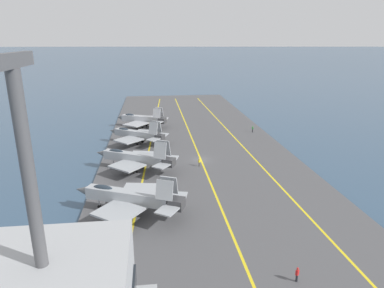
% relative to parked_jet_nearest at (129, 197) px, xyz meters
% --- Properties ---
extents(ground_plane, '(2000.00, 2000.00, 0.00)m').
position_rel_parked_jet_nearest_xyz_m(ground_plane, '(21.82, -13.70, -3.09)').
color(ground_plane, '#334C66').
extents(carrier_deck, '(170.66, 41.91, 0.40)m').
position_rel_parked_jet_nearest_xyz_m(carrier_deck, '(21.82, -13.70, -2.89)').
color(carrier_deck, '#4C4C4F').
rests_on(carrier_deck, ground).
extents(deck_stripe_foul_line, '(153.56, 4.18, 0.01)m').
position_rel_parked_jet_nearest_xyz_m(deck_stripe_foul_line, '(21.82, -25.23, -2.68)').
color(deck_stripe_foul_line, yellow).
rests_on(deck_stripe_foul_line, carrier_deck).
extents(deck_stripe_centerline, '(153.60, 0.36, 0.01)m').
position_rel_parked_jet_nearest_xyz_m(deck_stripe_centerline, '(21.82, -13.70, -2.68)').
color(deck_stripe_centerline, yellow).
rests_on(deck_stripe_centerline, carrier_deck).
extents(deck_stripe_edge_line, '(153.30, 10.27, 0.01)m').
position_rel_parked_jet_nearest_xyz_m(deck_stripe_edge_line, '(21.82, -2.18, -2.68)').
color(deck_stripe_edge_line, yellow).
rests_on(deck_stripe_edge_line, carrier_deck).
extents(parked_jet_nearest, '(13.25, 17.29, 6.34)m').
position_rel_parked_jet_nearest_xyz_m(parked_jet_nearest, '(0.00, 0.00, 0.00)').
color(parked_jet_nearest, '#9EA3A8').
rests_on(parked_jet_nearest, carrier_deck).
extents(parked_jet_second, '(12.64, 16.86, 6.59)m').
position_rel_parked_jet_nearest_xyz_m(parked_jet_second, '(17.36, -0.21, -0.05)').
color(parked_jet_second, '#9EA3A8').
rests_on(parked_jet_second, carrier_deck).
extents(parked_jet_third, '(13.05, 15.16, 6.09)m').
position_rel_parked_jet_nearest_xyz_m(parked_jet_third, '(35.23, 0.12, -0.31)').
color(parked_jet_third, '#9EA3A8').
rests_on(parked_jet_third, carrier_deck).
extents(parked_jet_fourth, '(13.95, 15.48, 5.98)m').
position_rel_parked_jet_nearest_xyz_m(parked_jet_fourth, '(51.60, -0.61, -0.33)').
color(parked_jet_fourth, '#A8AAAF').
rests_on(parked_jet_fourth, carrier_deck).
extents(crew_red_vest, '(0.44, 0.46, 1.74)m').
position_rel_parked_jet_nearest_xyz_m(crew_red_vest, '(-17.10, -18.45, -1.73)').
color(crew_red_vest, '#232328').
rests_on(crew_red_vest, carrier_deck).
extents(crew_yellow_vest, '(0.43, 0.46, 1.71)m').
position_rel_parked_jet_nearest_xyz_m(crew_yellow_vest, '(18.08, -12.85, -1.75)').
color(crew_yellow_vest, '#4C473D').
rests_on(crew_yellow_vest, carrier_deck).
extents(crew_green_vest, '(0.42, 0.46, 1.78)m').
position_rel_parked_jet_nearest_xyz_m(crew_green_vest, '(42.04, -30.96, -1.71)').
color(crew_green_vest, '#232328').
rests_on(crew_green_vest, carrier_deck).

